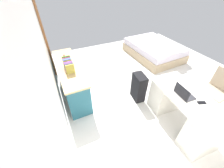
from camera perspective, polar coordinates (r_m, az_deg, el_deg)
The scene contains 13 objects.
ground_plane at distance 3.91m, azimuth 13.31°, elevation 0.17°, with size 5.87×5.87×0.00m, color silver.
wall_back at distance 2.56m, azimuth -25.91°, elevation 8.54°, with size 4.87×0.10×2.51m, color white.
door_wooden at distance 4.39m, azimuth -25.97°, elevation 17.27°, with size 0.88×0.05×2.04m, color brown.
desk at distance 2.94m, azimuth 27.31°, elevation -9.80°, with size 1.49×0.77×0.74m.
office_chair at distance 3.61m, azimuth 36.53°, elevation -3.07°, with size 0.52×0.52×0.94m.
credenza at distance 3.45m, azimuth -16.46°, elevation 1.77°, with size 1.80×0.48×0.78m.
bed at distance 5.23m, azimuth 16.79°, elevation 13.33°, with size 1.94×1.46×0.58m.
suitcase_black at distance 3.24m, azimuth 10.90°, elevation -1.34°, with size 0.36×0.22×0.66m, color black.
laptop at distance 2.65m, azimuth 27.41°, elevation -3.47°, with size 0.33×0.25×0.21m.
computer_mouse at distance 2.82m, azimuth 24.39°, elevation -0.47°, with size 0.06×0.10×0.03m, color white.
cell_phone_near_laptop at distance 2.69m, azimuth 33.00°, elevation -6.46°, with size 0.07×0.14×0.01m, color black.
book_row at distance 3.05m, azimuth -17.58°, elevation 7.57°, with size 0.35×0.17×0.23m.
figurine_small at distance 3.55m, azimuth -19.13°, elevation 10.89°, with size 0.08×0.08×0.11m, color red.
Camera 1 is at (-2.28, 2.07, 2.41)m, focal length 22.16 mm.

